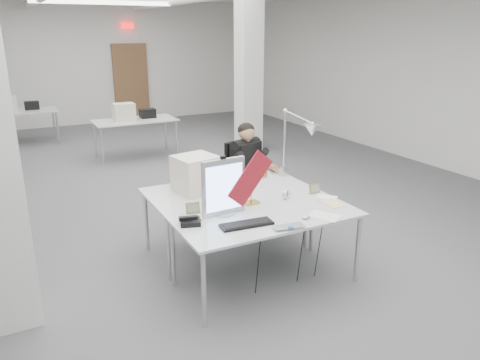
{
  "coord_description": "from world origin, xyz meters",
  "views": [
    {
      "loc": [
        -2.17,
        -6.13,
        2.48
      ],
      "look_at": [
        -0.03,
        -2.0,
        0.97
      ],
      "focal_mm": 35.0,
      "sensor_mm": 36.0,
      "label": 1
    }
  ],
  "objects_px": {
    "office_chair": "(245,182)",
    "seated_person": "(246,157)",
    "laptop": "(291,229)",
    "desk_phone": "(190,222)",
    "monitor": "(223,187)",
    "architect_lamp": "(296,141)",
    "beige_monitor": "(196,174)",
    "desk_main": "(267,216)",
    "bankers_lamp": "(251,189)"
  },
  "relations": [
    {
      "from": "office_chair",
      "to": "bankers_lamp",
      "type": "distance_m",
      "value": 1.42
    },
    {
      "from": "laptop",
      "to": "desk_phone",
      "type": "xyz_separation_m",
      "value": [
        -0.75,
        0.54,
        0.01
      ]
    },
    {
      "from": "desk_main",
      "to": "laptop",
      "type": "xyz_separation_m",
      "value": [
        0.0,
        -0.42,
        0.02
      ]
    },
    {
      "from": "desk_main",
      "to": "architect_lamp",
      "type": "xyz_separation_m",
      "value": [
        0.83,
        0.75,
        0.5
      ]
    },
    {
      "from": "seated_person",
      "to": "beige_monitor",
      "type": "height_order",
      "value": "seated_person"
    },
    {
      "from": "monitor",
      "to": "laptop",
      "type": "relative_size",
      "value": 1.89
    },
    {
      "from": "seated_person",
      "to": "bankers_lamp",
      "type": "relative_size",
      "value": 2.74
    },
    {
      "from": "office_chair",
      "to": "desk_phone",
      "type": "xyz_separation_m",
      "value": [
        -1.34,
        -1.45,
        0.24
      ]
    },
    {
      "from": "office_chair",
      "to": "bankers_lamp",
      "type": "bearing_deg",
      "value": -133.99
    },
    {
      "from": "office_chair",
      "to": "seated_person",
      "type": "relative_size",
      "value": 1.22
    },
    {
      "from": "office_chair",
      "to": "bankers_lamp",
      "type": "height_order",
      "value": "bankers_lamp"
    },
    {
      "from": "desk_phone",
      "to": "beige_monitor",
      "type": "bearing_deg",
      "value": 82.69
    },
    {
      "from": "desk_main",
      "to": "beige_monitor",
      "type": "bearing_deg",
      "value": 109.83
    },
    {
      "from": "seated_person",
      "to": "desk_phone",
      "type": "xyz_separation_m",
      "value": [
        -1.34,
        -1.4,
        -0.12
      ]
    },
    {
      "from": "seated_person",
      "to": "beige_monitor",
      "type": "xyz_separation_m",
      "value": [
        -0.94,
        -0.57,
        0.06
      ]
    },
    {
      "from": "architect_lamp",
      "to": "monitor",
      "type": "bearing_deg",
      "value": -137.17
    },
    {
      "from": "bankers_lamp",
      "to": "architect_lamp",
      "type": "relative_size",
      "value": 0.33
    },
    {
      "from": "seated_person",
      "to": "monitor",
      "type": "distance_m",
      "value": 1.64
    },
    {
      "from": "office_chair",
      "to": "architect_lamp",
      "type": "height_order",
      "value": "architect_lamp"
    },
    {
      "from": "monitor",
      "to": "laptop",
      "type": "distance_m",
      "value": 0.77
    },
    {
      "from": "desk_main",
      "to": "architect_lamp",
      "type": "bearing_deg",
      "value": 42.28
    },
    {
      "from": "bankers_lamp",
      "to": "beige_monitor",
      "type": "height_order",
      "value": "beige_monitor"
    },
    {
      "from": "desk_phone",
      "to": "office_chair",
      "type": "bearing_deg",
      "value": 65.68
    },
    {
      "from": "bankers_lamp",
      "to": "laptop",
      "type": "bearing_deg",
      "value": -92.49
    },
    {
      "from": "desk_main",
      "to": "bankers_lamp",
      "type": "xyz_separation_m",
      "value": [
        0.01,
        0.34,
        0.17
      ]
    },
    {
      "from": "laptop",
      "to": "architect_lamp",
      "type": "height_order",
      "value": "architect_lamp"
    },
    {
      "from": "laptop",
      "to": "bankers_lamp",
      "type": "xyz_separation_m",
      "value": [
        0.01,
        0.75,
        0.15
      ]
    },
    {
      "from": "laptop",
      "to": "architect_lamp",
      "type": "relative_size",
      "value": 0.3
    },
    {
      "from": "monitor",
      "to": "bankers_lamp",
      "type": "bearing_deg",
      "value": 15.61
    },
    {
      "from": "office_chair",
      "to": "seated_person",
      "type": "height_order",
      "value": "seated_person"
    },
    {
      "from": "desk_phone",
      "to": "seated_person",
      "type": "bearing_deg",
      "value": 64.68
    },
    {
      "from": "seated_person",
      "to": "monitor",
      "type": "relative_size",
      "value": 1.58
    },
    {
      "from": "monitor",
      "to": "beige_monitor",
      "type": "distance_m",
      "value": 0.76
    },
    {
      "from": "laptop",
      "to": "beige_monitor",
      "type": "relative_size",
      "value": 0.69
    },
    {
      "from": "seated_person",
      "to": "monitor",
      "type": "xyz_separation_m",
      "value": [
        -0.96,
        -1.32,
        0.13
      ]
    },
    {
      "from": "laptop",
      "to": "desk_phone",
      "type": "bearing_deg",
      "value": 154.09
    },
    {
      "from": "monitor",
      "to": "laptop",
      "type": "xyz_separation_m",
      "value": [
        0.37,
        -0.62,
        -0.27
      ]
    },
    {
      "from": "monitor",
      "to": "desk_phone",
      "type": "distance_m",
      "value": 0.47
    },
    {
      "from": "seated_person",
      "to": "architect_lamp",
      "type": "distance_m",
      "value": 0.87
    },
    {
      "from": "bankers_lamp",
      "to": "seated_person",
      "type": "bearing_deg",
      "value": 62.02
    },
    {
      "from": "beige_monitor",
      "to": "office_chair",
      "type": "bearing_deg",
      "value": 22.4
    },
    {
      "from": "desk_phone",
      "to": "architect_lamp",
      "type": "relative_size",
      "value": 0.19
    },
    {
      "from": "seated_person",
      "to": "architect_lamp",
      "type": "bearing_deg",
      "value": -91.72
    },
    {
      "from": "beige_monitor",
      "to": "laptop",
      "type": "bearing_deg",
      "value": -86.64
    },
    {
      "from": "monitor",
      "to": "architect_lamp",
      "type": "xyz_separation_m",
      "value": [
        1.2,
        0.55,
        0.21
      ]
    },
    {
      "from": "desk_main",
      "to": "office_chair",
      "type": "relative_size",
      "value": 1.68
    },
    {
      "from": "desk_main",
      "to": "office_chair",
      "type": "bearing_deg",
      "value": 69.38
    },
    {
      "from": "seated_person",
      "to": "architect_lamp",
      "type": "relative_size",
      "value": 0.9
    },
    {
      "from": "office_chair",
      "to": "seated_person",
      "type": "distance_m",
      "value": 0.37
    },
    {
      "from": "office_chair",
      "to": "beige_monitor",
      "type": "xyz_separation_m",
      "value": [
        -0.94,
        -0.62,
        0.42
      ]
    }
  ]
}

